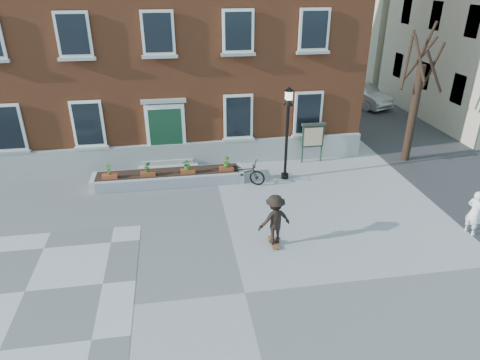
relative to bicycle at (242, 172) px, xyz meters
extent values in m
plane|color=gray|center=(-1.04, -6.75, -0.50)|extent=(100.00, 100.00, 0.00)
cube|color=#5F5F61|center=(-7.04, -5.75, -0.50)|extent=(6.00, 6.00, 0.01)
imported|color=black|center=(0.00, 0.00, 0.00)|extent=(2.02, 1.43, 1.01)
imported|color=silver|center=(9.53, 10.32, 0.24)|extent=(3.18, 4.76, 1.48)
imported|color=white|center=(6.98, -4.96, 0.28)|extent=(0.53, 0.66, 1.57)
cube|color=brown|center=(-3.04, 7.25, 5.50)|extent=(18.00, 10.00, 12.00)
cube|color=#999994|center=(-3.04, 2.13, 0.05)|extent=(18.00, 0.24, 1.10)
cube|color=#A7A7A1|center=(-3.04, 2.00, -0.40)|extent=(2.60, 0.80, 0.20)
cube|color=#A6A6A1|center=(-3.04, 2.15, -0.20)|extent=(2.20, 0.50, 0.20)
cube|color=white|center=(-3.04, 2.17, 1.15)|extent=(1.70, 0.12, 2.50)
cube|color=#133621|center=(-3.04, 2.12, 1.05)|extent=(1.40, 0.06, 2.30)
cube|color=#A1A09C|center=(-3.04, 2.13, 2.55)|extent=(1.90, 0.25, 0.15)
cube|color=silver|center=(-9.44, 2.15, 1.70)|extent=(1.30, 0.10, 2.00)
cube|color=black|center=(-9.44, 2.10, 1.70)|extent=(1.08, 0.04, 1.78)
cube|color=gray|center=(-9.44, 2.09, 0.64)|extent=(1.44, 0.20, 0.12)
cube|color=white|center=(-6.24, 2.15, 1.70)|extent=(1.30, 0.10, 2.00)
cube|color=black|center=(-6.24, 2.10, 1.70)|extent=(1.08, 0.04, 1.78)
cube|color=#ACADA7|center=(-6.24, 2.09, 0.64)|extent=(1.44, 0.20, 0.12)
cube|color=silver|center=(-6.24, 2.15, 5.30)|extent=(1.30, 0.10, 1.70)
cube|color=black|center=(-6.24, 2.10, 5.30)|extent=(1.08, 0.04, 1.48)
cube|color=#A8A8A3|center=(-6.24, 2.09, 4.39)|extent=(1.44, 0.20, 0.12)
cube|color=silver|center=(-3.04, 2.15, 5.30)|extent=(1.30, 0.10, 1.70)
cube|color=black|center=(-3.04, 2.10, 5.30)|extent=(1.08, 0.04, 1.48)
cube|color=#ABABA5|center=(-3.04, 2.09, 4.39)|extent=(1.44, 0.20, 0.12)
cube|color=white|center=(0.16, 2.15, 1.70)|extent=(1.30, 0.10, 2.00)
cube|color=black|center=(0.16, 2.10, 1.70)|extent=(1.08, 0.04, 1.78)
cube|color=#ABABA6|center=(0.16, 2.09, 0.64)|extent=(1.44, 0.20, 0.12)
cube|color=white|center=(0.16, 2.15, 5.30)|extent=(1.30, 0.10, 1.70)
cube|color=black|center=(0.16, 2.10, 5.30)|extent=(1.08, 0.04, 1.48)
cube|color=gray|center=(0.16, 2.09, 4.39)|extent=(1.44, 0.20, 0.12)
cube|color=silver|center=(3.36, 2.15, 1.70)|extent=(1.30, 0.10, 2.00)
cube|color=black|center=(3.36, 2.10, 1.70)|extent=(1.08, 0.04, 1.78)
cube|color=#A2A39E|center=(3.36, 2.09, 0.64)|extent=(1.44, 0.20, 0.12)
cube|color=silver|center=(3.36, 2.15, 5.30)|extent=(1.30, 0.10, 1.70)
cube|color=black|center=(3.36, 2.10, 5.30)|extent=(1.08, 0.04, 1.48)
cube|color=#989893|center=(3.36, 2.09, 4.39)|extent=(1.44, 0.20, 0.12)
cube|color=beige|center=(-3.04, 0.45, -0.25)|extent=(6.20, 1.10, 0.50)
cube|color=silver|center=(-3.04, -0.11, -0.25)|extent=(5.80, 0.02, 0.40)
cube|color=black|center=(-3.04, 0.45, 0.00)|extent=(5.80, 0.90, 0.06)
cube|color=#993D21|center=(-5.34, 0.20, 0.10)|extent=(0.60, 0.25, 0.20)
imported|color=#386B20|center=(-5.34, 0.20, 0.42)|extent=(0.24, 0.24, 0.45)
cube|color=brown|center=(-3.84, 0.20, 0.10)|extent=(0.60, 0.25, 0.20)
imported|color=#2F631D|center=(-3.84, 0.20, 0.42)|extent=(0.25, 0.25, 0.45)
cube|color=brown|center=(-2.24, 0.20, 0.10)|extent=(0.60, 0.25, 0.20)
imported|color=#2F6D20|center=(-2.24, 0.20, 0.42)|extent=(0.40, 0.40, 0.45)
cube|color=maroon|center=(-0.64, 0.20, 0.10)|extent=(0.60, 0.25, 0.20)
imported|color=#35631D|center=(-0.64, 0.20, 0.42)|extent=(0.25, 0.25, 0.45)
cylinder|color=#2F1F15|center=(7.96, 1.25, 1.70)|extent=(0.36, 0.36, 4.40)
cylinder|color=#2F2215|center=(8.47, 1.25, 3.78)|extent=(0.12, 1.12, 2.23)
cylinder|color=#2F2015|center=(8.13, 1.77, 4.05)|extent=(1.18, 0.49, 1.97)
cylinder|color=#302015|center=(7.46, 1.61, 4.04)|extent=(0.88, 1.14, 2.35)
cylinder|color=#321E16|center=(7.66, 1.03, 4.22)|extent=(0.60, 0.77, 1.90)
cylinder|color=black|center=(8.16, 0.62, 3.74)|extent=(1.39, 0.55, 1.95)
cylinder|color=black|center=(8.12, 1.38, 4.87)|extent=(0.43, 0.48, 1.58)
cube|color=#37373A|center=(10.96, 11.25, -0.50)|extent=(8.00, 36.00, 0.01)
cube|color=black|center=(12.00, 4.05, 2.00)|extent=(0.08, 1.00, 1.50)
cube|color=black|center=(12.00, 7.25, 2.00)|extent=(0.08, 1.00, 1.50)
cube|color=black|center=(12.00, 10.45, 2.00)|extent=(0.08, 1.00, 1.50)
cube|color=black|center=(12.00, 4.05, 5.30)|extent=(0.08, 1.00, 1.50)
cube|color=black|center=(12.00, 7.25, 5.30)|extent=(0.08, 1.00, 1.50)
cube|color=black|center=(12.00, 10.45, 5.30)|extent=(0.08, 1.00, 1.50)
cylinder|color=black|center=(1.87, 0.19, -0.40)|extent=(0.32, 0.32, 0.20)
cylinder|color=black|center=(1.87, 0.19, 1.10)|extent=(0.12, 0.12, 3.20)
cone|color=black|center=(1.87, 0.19, 2.85)|extent=(0.40, 0.40, 0.30)
cube|color=#FFEABB|center=(1.87, 0.19, 3.10)|extent=(0.24, 0.24, 0.34)
cone|color=black|center=(1.87, 0.19, 3.35)|extent=(0.40, 0.40, 0.16)
cylinder|color=#172F21|center=(3.06, 1.70, 0.40)|extent=(0.08, 0.08, 1.80)
cylinder|color=#1A3526|center=(3.96, 1.70, 0.40)|extent=(0.08, 0.08, 1.80)
cube|color=#172F1F|center=(3.51, 1.70, 0.75)|extent=(1.00, 0.10, 1.00)
cube|color=beige|center=(3.51, 1.64, 0.75)|extent=(0.85, 0.02, 0.85)
cube|color=#3A3532|center=(3.51, 1.70, 1.32)|extent=(1.10, 0.16, 0.10)
cube|color=brown|center=(0.28, -4.57, -0.44)|extent=(0.22, 0.78, 0.03)
cylinder|color=black|center=(0.19, -4.85, -0.48)|extent=(0.03, 0.05, 0.05)
cylinder|color=black|center=(0.37, -4.85, -0.48)|extent=(0.03, 0.05, 0.05)
cylinder|color=black|center=(0.19, -4.29, -0.48)|extent=(0.03, 0.05, 0.05)
cylinder|color=black|center=(0.37, -4.29, -0.48)|extent=(0.03, 0.05, 0.05)
imported|color=black|center=(0.28, -4.57, 0.42)|extent=(1.21, 0.87, 1.70)
camera|label=1|loc=(-2.62, -15.83, 7.45)|focal=32.00mm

